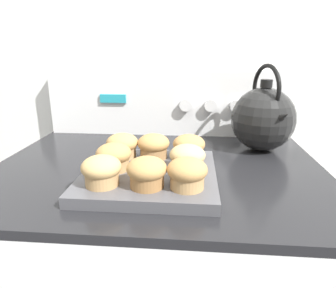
{
  "coord_description": "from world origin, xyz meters",
  "views": [
    {
      "loc": [
        0.08,
        -0.35,
        1.18
      ],
      "look_at": [
        0.03,
        0.27,
        0.98
      ],
      "focal_mm": 32.0,
      "sensor_mm": 36.0,
      "label": 1
    }
  ],
  "objects": [
    {
      "name": "muffin_r0_c2",
      "position": [
        0.07,
        0.15,
        0.97
      ],
      "size": [
        0.07,
        0.07,
        0.06
      ],
      "color": "tan",
      "rests_on": "muffin_pan"
    },
    {
      "name": "muffin_r0_c0",
      "position": [
        -0.08,
        0.14,
        0.97
      ],
      "size": [
        0.07,
        0.07,
        0.06
      ],
      "color": "tan",
      "rests_on": "muffin_pan"
    },
    {
      "name": "muffin_r2_c1",
      "position": [
        -0.01,
        0.3,
        0.97
      ],
      "size": [
        0.07,
        0.07,
        0.06
      ],
      "color": "#A37A4C",
      "rests_on": "muffin_pan"
    },
    {
      "name": "muffin_r1_c0",
      "position": [
        -0.08,
        0.22,
        0.97
      ],
      "size": [
        0.07,
        0.07,
        0.06
      ],
      "color": "tan",
      "rests_on": "muffin_pan"
    },
    {
      "name": "muffin_r2_c0",
      "position": [
        -0.08,
        0.3,
        0.97
      ],
      "size": [
        0.07,
        0.07,
        0.06
      ],
      "color": "tan",
      "rests_on": "muffin_pan"
    },
    {
      "name": "control_panel",
      "position": [
        0.0,
        0.6,
        1.02
      ],
      "size": [
        0.75,
        0.07,
        0.2
      ],
      "color": "white",
      "rests_on": "stove_range"
    },
    {
      "name": "muffin_r0_c1",
      "position": [
        -0.0,
        0.14,
        0.97
      ],
      "size": [
        0.07,
        0.07,
        0.06
      ],
      "color": "olive",
      "rests_on": "muffin_pan"
    },
    {
      "name": "tea_kettle",
      "position": [
        0.27,
        0.45,
        1.0
      ],
      "size": [
        0.17,
        0.2,
        0.23
      ],
      "color": "black",
      "rests_on": "stove_range"
    },
    {
      "name": "wall_back",
      "position": [
        0.0,
        0.65,
        1.2
      ],
      "size": [
        8.0,
        0.05,
        2.4
      ],
      "color": "silver",
      "rests_on": "ground_plane"
    },
    {
      "name": "muffin_pan",
      "position": [
        -0.01,
        0.22,
        0.93
      ],
      "size": [
        0.27,
        0.27,
        0.02
      ],
      "color": "#4C4C51",
      "rests_on": "stove_range"
    },
    {
      "name": "muffin_r1_c2",
      "position": [
        0.07,
        0.22,
        0.97
      ],
      "size": [
        0.07,
        0.07,
        0.06
      ],
      "color": "#A37A4C",
      "rests_on": "muffin_pan"
    },
    {
      "name": "muffin_r2_c2",
      "position": [
        0.07,
        0.3,
        0.97
      ],
      "size": [
        0.07,
        0.07,
        0.06
      ],
      "color": "olive",
      "rests_on": "muffin_pan"
    }
  ]
}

